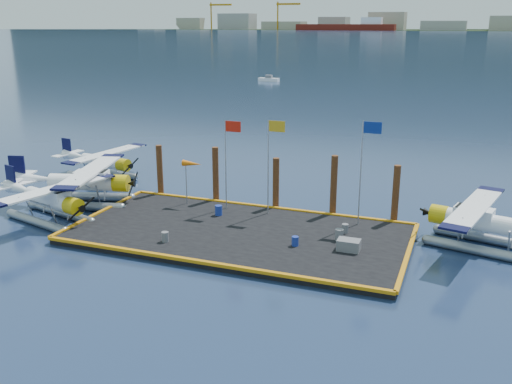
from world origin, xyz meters
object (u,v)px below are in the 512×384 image
drum_3 (165,237)px  piling_1 (216,176)px  drum_1 (295,241)px  flagpole_yellow (271,153)px  seaplane_a (52,202)px  piling_0 (160,172)px  crate (349,245)px  windsock (192,165)px  flagpole_red (228,151)px  seaplane_c (104,164)px  flagpole_blue (365,158)px  seaplane_d (480,224)px  drum_2 (339,235)px  seaplane_b (87,185)px  piling_2 (276,185)px  piling_3 (334,188)px  drum_4 (345,229)px  drum_5 (219,210)px  piling_4 (396,196)px

drum_3 → piling_1: (-0.66, 8.49, 1.41)m
drum_1 → flagpole_yellow: size_ratio=0.09×
seaplane_a → piling_0: 8.19m
crate → windsock: size_ratio=0.40×
crate → flagpole_red: flagpole_red is taller
seaplane_c → flagpole_red: flagpole_red is taller
piling_0 → crate: bearing=-21.5°
seaplane_a → flagpole_blue: size_ratio=1.37×
seaplane_d → piling_1: size_ratio=2.22×
drum_2 → piling_0: (-14.50, 4.72, 1.26)m
seaplane_b → seaplane_a: bearing=-13.8°
drum_2 → piling_2: bearing=139.3°
seaplane_c → flagpole_blue: 22.99m
seaplane_b → piling_1: piling_1 is taller
piling_1 → piling_2: (4.50, 0.00, -0.20)m
flagpole_blue → windsock: flagpole_blue is taller
piling_1 → windsock: bearing=-122.7°
seaplane_a → seaplane_c: (-3.22, 10.27, -0.07)m
seaplane_d → piling_0: bearing=97.6°
piling_0 → piling_3: piling_3 is taller
flagpole_yellow → flagpole_blue: bearing=-0.0°
drum_4 → drum_2: bearing=-92.9°
drum_1 → drum_4: drum_4 is taller
seaplane_b → drum_5: (10.05, 0.31, -0.81)m
flagpole_red → piling_3: (6.79, 1.60, -2.25)m
seaplane_b → drum_3: size_ratio=17.00×
windsock → drum_2: bearing=-15.8°
seaplane_a → piling_0: size_ratio=2.23×
seaplane_d → drum_4: size_ratio=16.65×
seaplane_d → flagpole_red: (-15.84, 0.47, 2.96)m
drum_1 → piling_4: (4.64, 6.43, 1.33)m
seaplane_b → drum_5: 10.09m
seaplane_c → drum_2: size_ratio=12.66×
seaplane_b → piling_3: size_ratio=2.31×
seaplane_a → drum_1: bearing=107.9°
drum_3 → drum_2: bearing=21.9°
drum_2 → piling_0: bearing=162.0°
drum_2 → drum_4: 1.30m
drum_2 → piling_2: (-5.50, 4.72, 1.16)m
seaplane_c → drum_4: size_ratio=15.24×
drum_1 → windsock: size_ratio=0.18×
seaplane_d → piling_4: 5.48m
seaplane_c → seaplane_a: bearing=26.5°
piling_2 → piling_3: bearing=0.0°
seaplane_a → piling_4: (20.85, 7.21, 0.62)m
drum_4 → piling_2: 6.65m
seaplane_b → drum_3: bearing=45.6°
drum_5 → flagpole_red: size_ratio=0.11×
drum_5 → piling_1: 3.75m
drum_1 → piling_4: 8.04m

